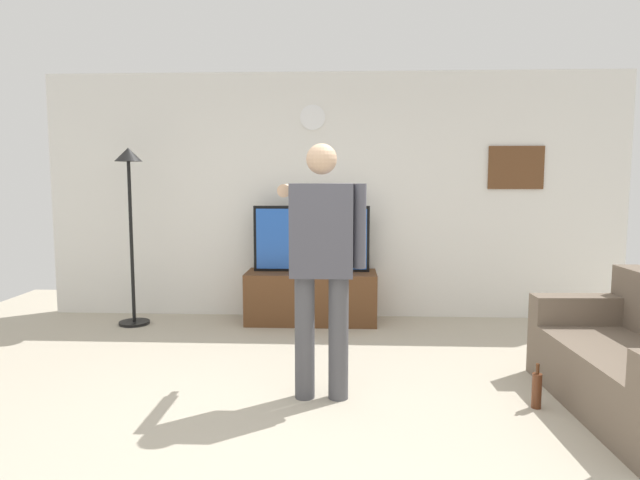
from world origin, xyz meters
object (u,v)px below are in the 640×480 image
(television, at_px, (311,239))
(beverage_bottle, at_px, (537,390))
(floor_lamp, at_px, (130,199))
(framed_picture, at_px, (516,168))
(wall_clock, at_px, (313,117))
(tv_stand, at_px, (311,297))
(person_standing_nearer_lamp, at_px, (322,255))

(television, relative_size, beverage_bottle, 4.03)
(floor_lamp, bearing_deg, framed_picture, 6.50)
(framed_picture, height_order, beverage_bottle, framed_picture)
(wall_clock, relative_size, beverage_bottle, 0.89)
(tv_stand, relative_size, wall_clock, 5.10)
(wall_clock, height_order, floor_lamp, wall_clock)
(wall_clock, bearing_deg, person_standing_nearer_lamp, -85.10)
(wall_clock, distance_m, person_standing_nearer_lamp, 2.66)
(wall_clock, relative_size, floor_lamp, 0.15)
(framed_picture, bearing_deg, floor_lamp, -173.50)
(tv_stand, distance_m, television, 0.63)
(wall_clock, relative_size, person_standing_nearer_lamp, 0.15)
(framed_picture, height_order, person_standing_nearer_lamp, framed_picture)
(floor_lamp, height_order, beverage_bottle, floor_lamp)
(floor_lamp, bearing_deg, tv_stand, 5.18)
(beverage_bottle, bearing_deg, floor_lamp, 150.21)
(tv_stand, relative_size, television, 1.12)
(television, height_order, wall_clock, wall_clock)
(framed_picture, xyz_separation_m, floor_lamp, (-4.09, -0.47, -0.33))
(television, xyz_separation_m, floor_lamp, (-1.88, -0.22, 0.43))
(television, xyz_separation_m, framed_picture, (2.21, 0.25, 0.76))
(television, distance_m, framed_picture, 2.35)
(beverage_bottle, bearing_deg, tv_stand, 127.09)
(framed_picture, bearing_deg, wall_clock, -179.87)
(person_standing_nearer_lamp, bearing_deg, tv_stand, 95.58)
(wall_clock, xyz_separation_m, beverage_bottle, (1.67, -2.49, -2.08))
(framed_picture, distance_m, person_standing_nearer_lamp, 3.17)
(person_standing_nearer_lamp, bearing_deg, floor_lamp, 137.53)
(tv_stand, distance_m, beverage_bottle, 2.77)
(wall_clock, xyz_separation_m, floor_lamp, (-1.88, -0.46, -0.88))
(television, relative_size, floor_lamp, 0.67)
(television, relative_size, wall_clock, 4.55)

